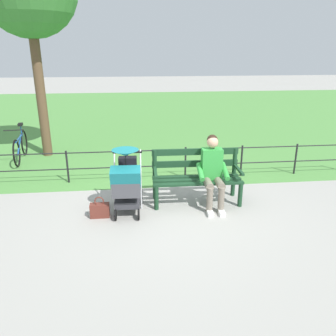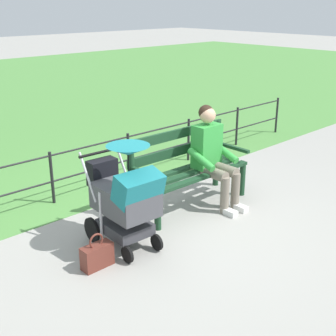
# 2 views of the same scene
# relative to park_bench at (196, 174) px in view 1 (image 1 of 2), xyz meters

# --- Properties ---
(ground_plane) EXTENTS (60.00, 60.00, 0.00)m
(ground_plane) POSITION_rel_park_bench_xyz_m (0.64, 0.12, -0.53)
(ground_plane) COLOR #9E9B93
(grass_lawn) EXTENTS (40.00, 16.00, 0.01)m
(grass_lawn) POSITION_rel_park_bench_xyz_m (0.64, -8.68, -0.52)
(grass_lawn) COLOR #518E42
(grass_lawn) RESTS_ON ground
(park_bench) EXTENTS (1.61, 0.63, 0.96)m
(park_bench) POSITION_rel_park_bench_xyz_m (0.00, 0.00, 0.00)
(park_bench) COLOR #193D23
(park_bench) RESTS_ON ground
(person_on_bench) EXTENTS (0.54, 0.74, 1.28)m
(person_on_bench) POSITION_rel_park_bench_xyz_m (-0.25, 0.22, 0.15)
(person_on_bench) COLOR slate
(person_on_bench) RESTS_ON ground
(stroller) EXTENTS (0.54, 0.91, 1.15)m
(stroller) POSITION_rel_park_bench_xyz_m (1.25, 0.36, 0.07)
(stroller) COLOR black
(stroller) RESTS_ON ground
(handbag) EXTENTS (0.32, 0.14, 0.37)m
(handbag) POSITION_rel_park_bench_xyz_m (1.72, 0.48, -0.40)
(handbag) COLOR brown
(handbag) RESTS_ON ground
(park_fence) EXTENTS (8.75, 0.04, 0.70)m
(park_fence) POSITION_rel_park_bench_xyz_m (0.14, -1.17, -0.10)
(park_fence) COLOR black
(park_fence) RESTS_ON ground
(bicycle) EXTENTS (0.44, 1.66, 0.89)m
(bicycle) POSITION_rel_park_bench_xyz_m (3.95, -2.87, -0.16)
(bicycle) COLOR black
(bicycle) RESTS_ON ground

